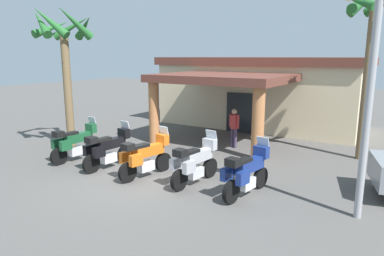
{
  "coord_description": "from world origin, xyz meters",
  "views": [
    {
      "loc": [
        7.33,
        -8.15,
        3.98
      ],
      "look_at": [
        0.2,
        3.23,
        1.2
      ],
      "focal_mm": 32.44,
      "sensor_mm": 36.0,
      "label": 1
    }
  ],
  "objects_px": {
    "pedestrian": "(234,125)",
    "roadside_sign": "(375,43)",
    "motorcycle_green": "(75,143)",
    "palm_tree_roadside": "(64,46)",
    "motorcycle_blue": "(247,172)",
    "motel_building": "(260,91)",
    "motorcycle_black": "(108,149)",
    "palm_tree_near_portico": "(371,29)",
    "motorcycle_orange": "(145,157)",
    "motorcycle_silver": "(195,163)"
  },
  "relations": [
    {
      "from": "pedestrian",
      "to": "roadside_sign",
      "type": "distance_m",
      "value": 7.92
    },
    {
      "from": "motorcycle_orange",
      "to": "palm_tree_near_portico",
      "type": "xyz_separation_m",
      "value": [
        5.81,
        6.11,
        4.27
      ]
    },
    {
      "from": "motorcycle_black",
      "to": "motorcycle_blue",
      "type": "height_order",
      "value": "same"
    },
    {
      "from": "motorcycle_green",
      "to": "roadside_sign",
      "type": "relative_size",
      "value": 0.35
    },
    {
      "from": "palm_tree_roadside",
      "to": "palm_tree_near_portico",
      "type": "bearing_deg",
      "value": 23.8
    },
    {
      "from": "motorcycle_green",
      "to": "motorcycle_blue",
      "type": "height_order",
      "value": "same"
    },
    {
      "from": "palm_tree_roadside",
      "to": "roadside_sign",
      "type": "relative_size",
      "value": 0.94
    },
    {
      "from": "motorcycle_orange",
      "to": "motel_building",
      "type": "bearing_deg",
      "value": 11.1
    },
    {
      "from": "pedestrian",
      "to": "palm_tree_roadside",
      "type": "bearing_deg",
      "value": -43.2
    },
    {
      "from": "motel_building",
      "to": "motorcycle_blue",
      "type": "relative_size",
      "value": 5.21
    },
    {
      "from": "motorcycle_orange",
      "to": "motorcycle_black",
      "type": "bearing_deg",
      "value": 99.94
    },
    {
      "from": "motorcycle_green",
      "to": "palm_tree_near_portico",
      "type": "relative_size",
      "value": 0.34
    },
    {
      "from": "motorcycle_blue",
      "to": "palm_tree_roadside",
      "type": "bearing_deg",
      "value": 93.45
    },
    {
      "from": "motorcycle_green",
      "to": "pedestrian",
      "type": "relative_size",
      "value": 1.28
    },
    {
      "from": "motorcycle_orange",
      "to": "motorcycle_blue",
      "type": "distance_m",
      "value": 3.53
    },
    {
      "from": "motorcycle_green",
      "to": "motel_building",
      "type": "bearing_deg",
      "value": -14.62
    },
    {
      "from": "motel_building",
      "to": "roadside_sign",
      "type": "bearing_deg",
      "value": -56.38
    },
    {
      "from": "pedestrian",
      "to": "motorcycle_green",
      "type": "bearing_deg",
      "value": -26.22
    },
    {
      "from": "motorcycle_orange",
      "to": "palm_tree_roadside",
      "type": "xyz_separation_m",
      "value": [
        -5.27,
        1.22,
        3.72
      ]
    },
    {
      "from": "motorcycle_green",
      "to": "motorcycle_orange",
      "type": "height_order",
      "value": "same"
    },
    {
      "from": "motorcycle_green",
      "to": "motorcycle_blue",
      "type": "distance_m",
      "value": 7.04
    },
    {
      "from": "roadside_sign",
      "to": "palm_tree_near_portico",
      "type": "bearing_deg",
      "value": 96.64
    },
    {
      "from": "motorcycle_black",
      "to": "motorcycle_silver",
      "type": "relative_size",
      "value": 1.0
    },
    {
      "from": "motorcycle_black",
      "to": "motorcycle_blue",
      "type": "xyz_separation_m",
      "value": [
        5.28,
        0.26,
        0.0
      ]
    },
    {
      "from": "motorcycle_silver",
      "to": "palm_tree_near_portico",
      "type": "distance_m",
      "value": 8.27
    },
    {
      "from": "motorcycle_black",
      "to": "motorcycle_blue",
      "type": "distance_m",
      "value": 5.28
    },
    {
      "from": "motel_building",
      "to": "motorcycle_black",
      "type": "height_order",
      "value": "motel_building"
    },
    {
      "from": "palm_tree_near_portico",
      "to": "motorcycle_black",
      "type": "bearing_deg",
      "value": -141.18
    },
    {
      "from": "motorcycle_silver",
      "to": "motorcycle_blue",
      "type": "height_order",
      "value": "same"
    },
    {
      "from": "palm_tree_near_portico",
      "to": "pedestrian",
      "type": "bearing_deg",
      "value": -167.7
    },
    {
      "from": "motorcycle_black",
      "to": "motorcycle_silver",
      "type": "height_order",
      "value": "same"
    },
    {
      "from": "roadside_sign",
      "to": "pedestrian",
      "type": "bearing_deg",
      "value": 140.8
    },
    {
      "from": "motel_building",
      "to": "palm_tree_near_portico",
      "type": "xyz_separation_m",
      "value": [
        5.89,
        -4.33,
        2.94
      ]
    },
    {
      "from": "palm_tree_near_portico",
      "to": "motel_building",
      "type": "bearing_deg",
      "value": 143.63
    },
    {
      "from": "motorcycle_green",
      "to": "pedestrian",
      "type": "xyz_separation_m",
      "value": [
        4.39,
        5.01,
        0.31
      ]
    },
    {
      "from": "palm_tree_near_portico",
      "to": "roadside_sign",
      "type": "bearing_deg",
      "value": -83.36
    },
    {
      "from": "palm_tree_roadside",
      "to": "motorcycle_blue",
      "type": "bearing_deg",
      "value": -6.07
    },
    {
      "from": "motorcycle_black",
      "to": "motorcycle_orange",
      "type": "height_order",
      "value": "same"
    },
    {
      "from": "motorcycle_black",
      "to": "pedestrian",
      "type": "relative_size",
      "value": 1.28
    },
    {
      "from": "motorcycle_blue",
      "to": "roadside_sign",
      "type": "relative_size",
      "value": 0.35
    },
    {
      "from": "motel_building",
      "to": "palm_tree_roadside",
      "type": "xyz_separation_m",
      "value": [
        -5.19,
        -9.22,
        2.39
      ]
    },
    {
      "from": "motorcycle_blue",
      "to": "roadside_sign",
      "type": "distance_m",
      "value": 4.64
    },
    {
      "from": "motorcycle_green",
      "to": "motorcycle_black",
      "type": "relative_size",
      "value": 1.0
    },
    {
      "from": "motorcycle_black",
      "to": "palm_tree_near_portico",
      "type": "height_order",
      "value": "palm_tree_near_portico"
    },
    {
      "from": "palm_tree_roadside",
      "to": "roadside_sign",
      "type": "bearing_deg",
      "value": -3.66
    },
    {
      "from": "motorcycle_green",
      "to": "roadside_sign",
      "type": "xyz_separation_m",
      "value": [
        9.98,
        0.45,
        3.58
      ]
    },
    {
      "from": "motorcycle_black",
      "to": "pedestrian",
      "type": "xyz_separation_m",
      "value": [
        2.63,
        5.01,
        0.31
      ]
    },
    {
      "from": "palm_tree_roadside",
      "to": "motorcycle_green",
      "type": "bearing_deg",
      "value": -34.34
    },
    {
      "from": "motorcycle_black",
      "to": "motorcycle_orange",
      "type": "relative_size",
      "value": 1.01
    },
    {
      "from": "motel_building",
      "to": "roadside_sign",
      "type": "distance_m",
      "value": 12.14
    }
  ]
}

